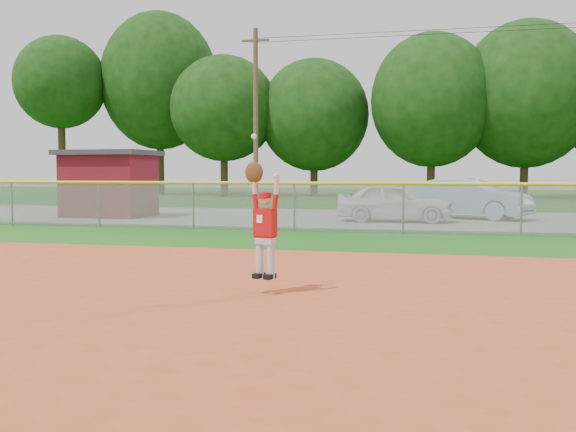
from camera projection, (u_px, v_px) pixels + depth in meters
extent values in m
plane|color=#1A5413|center=(368.00, 298.00, 9.44)|extent=(120.00, 120.00, 0.00)
cube|color=#B14120|center=(337.00, 353.00, 6.53)|extent=(24.00, 16.00, 0.04)
cube|color=gray|center=(411.00, 219.00, 24.99)|extent=(44.00, 10.00, 0.03)
imported|color=white|center=(395.00, 202.00, 23.37)|extent=(4.21, 1.76, 1.43)
imported|color=#88A6CB|center=(468.00, 198.00, 24.97)|extent=(5.04, 3.52, 1.58)
cube|color=#5F0D16|center=(109.00, 186.00, 26.02)|extent=(3.29, 2.52, 2.51)
cube|color=#333338|center=(109.00, 153.00, 25.92)|extent=(3.71, 2.94, 0.20)
cube|color=gray|center=(403.00, 209.00, 19.11)|extent=(40.00, 0.03, 1.50)
cylinder|color=yellow|center=(404.00, 184.00, 19.05)|extent=(40.00, 0.10, 0.10)
cylinder|color=gray|center=(12.00, 204.00, 22.12)|extent=(0.06, 0.06, 1.50)
cylinder|color=gray|center=(99.00, 205.00, 21.37)|extent=(0.06, 0.06, 1.50)
cylinder|color=gray|center=(193.00, 206.00, 20.61)|extent=(0.06, 0.06, 1.50)
cylinder|color=gray|center=(294.00, 207.00, 19.86)|extent=(0.06, 0.06, 1.50)
cylinder|color=gray|center=(403.00, 209.00, 19.11)|extent=(0.06, 0.06, 1.50)
cylinder|color=gray|center=(521.00, 210.00, 18.35)|extent=(0.06, 0.06, 1.50)
cylinder|color=#4C3823|center=(256.00, 119.00, 32.31)|extent=(0.24, 0.24, 9.00)
cube|color=#4C3823|center=(255.00, 40.00, 32.04)|extent=(1.40, 0.10, 0.10)
cylinder|color=black|center=(440.00, 34.00, 30.01)|extent=(18.50, 0.02, 0.02)
cylinder|color=black|center=(440.00, 29.00, 30.00)|extent=(18.50, 0.02, 0.02)
cylinder|color=#422D1C|center=(62.00, 157.00, 49.42)|extent=(0.56, 0.56, 5.87)
ellipsoid|color=#193F0F|center=(60.00, 82.00, 49.02)|extent=(6.95, 6.95, 7.05)
cylinder|color=#422D1C|center=(161.00, 156.00, 51.20)|extent=(0.56, 0.56, 6.10)
ellipsoid|color=#193F0F|center=(160.00, 81.00, 50.79)|extent=(9.19, 9.19, 10.85)
cylinder|color=#422D1C|center=(224.00, 167.00, 48.08)|extent=(0.56, 0.56, 4.43)
ellipsoid|color=#193F0F|center=(224.00, 108.00, 47.78)|extent=(8.01, 8.01, 7.88)
cylinder|color=#422D1C|center=(314.00, 169.00, 48.21)|extent=(0.56, 0.56, 4.11)
ellipsoid|color=#193F0F|center=(314.00, 115.00, 47.93)|extent=(8.19, 8.19, 8.39)
cylinder|color=#422D1C|center=(431.00, 165.00, 45.25)|extent=(0.56, 0.56, 4.64)
ellipsoid|color=#193F0F|center=(432.00, 100.00, 44.93)|extent=(8.57, 8.57, 9.43)
cylinder|color=#422D1C|center=(524.00, 163.00, 44.97)|extent=(0.56, 0.56, 4.89)
ellipsoid|color=#193F0F|center=(526.00, 94.00, 44.63)|extent=(9.41, 9.41, 10.28)
cylinder|color=silver|center=(260.00, 260.00, 9.64)|extent=(0.15, 0.15, 0.54)
cylinder|color=silver|center=(271.00, 261.00, 9.54)|extent=(0.15, 0.15, 0.54)
cube|color=black|center=(259.00, 275.00, 9.62)|extent=(0.16, 0.24, 0.08)
cube|color=black|center=(270.00, 276.00, 9.53)|extent=(0.16, 0.24, 0.08)
cube|color=silver|center=(265.00, 240.00, 9.57)|extent=(0.31, 0.22, 0.11)
cube|color=maroon|center=(265.00, 236.00, 9.56)|extent=(0.32, 0.24, 0.04)
cube|color=#B30C0E|center=(265.00, 222.00, 9.55)|extent=(0.36, 0.26, 0.41)
cube|color=white|center=(260.00, 219.00, 9.49)|extent=(0.09, 0.03, 0.12)
sphere|color=beige|center=(265.00, 199.00, 9.52)|extent=(0.23, 0.23, 0.18)
cylinder|color=#A90A1D|center=(265.00, 195.00, 9.52)|extent=(0.23, 0.23, 0.09)
cube|color=#A90A1D|center=(262.00, 198.00, 9.44)|extent=(0.16, 0.14, 0.02)
cylinder|color=#B30C0E|center=(255.00, 201.00, 9.61)|extent=(0.12, 0.10, 0.22)
cylinder|color=beige|center=(254.00, 186.00, 9.61)|extent=(0.10, 0.08, 0.24)
ellipsoid|color=#4C2D14|center=(254.00, 172.00, 9.59)|extent=(0.30, 0.20, 0.32)
sphere|color=white|center=(254.00, 136.00, 9.55)|extent=(0.10, 0.10, 0.08)
cylinder|color=#B30C0E|center=(275.00, 202.00, 9.44)|extent=(0.12, 0.10, 0.22)
cylinder|color=beige|center=(276.00, 186.00, 9.42)|extent=(0.10, 0.08, 0.24)
sphere|color=beige|center=(276.00, 176.00, 9.40)|extent=(0.11, 0.11, 0.09)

